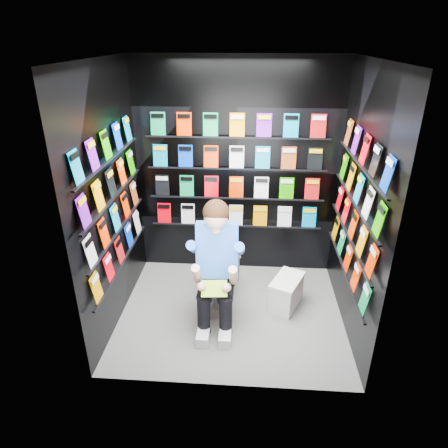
{
  "coord_description": "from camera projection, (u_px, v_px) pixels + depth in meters",
  "views": [
    {
      "loc": [
        0.17,
        -3.54,
        2.79
      ],
      "look_at": [
        -0.09,
        0.15,
        1.01
      ],
      "focal_mm": 32.0,
      "sensor_mm": 36.0,
      "label": 1
    }
  ],
  "objects": [
    {
      "name": "wall_front",
      "position": [
        225.0,
        257.0,
        2.94
      ],
      "size": [
        2.4,
        0.04,
        2.6
      ],
      "primitive_type": "cube",
      "color": "black",
      "rests_on": "floor"
    },
    {
      "name": "wall_back",
      "position": [
        237.0,
        172.0,
        4.74
      ],
      "size": [
        2.4,
        0.04,
        2.6
      ],
      "primitive_type": "cube",
      "color": "black",
      "rests_on": "floor"
    },
    {
      "name": "held_comic",
      "position": [
        214.0,
        289.0,
        3.82
      ],
      "size": [
        0.26,
        0.17,
        0.1
      ],
      "primitive_type": "cube",
      "rotation": [
        -0.96,
        0.0,
        0.09
      ],
      "color": "green",
      "rests_on": "reader"
    },
    {
      "name": "floor",
      "position": [
        231.0,
        313.0,
        4.4
      ],
      "size": [
        2.4,
        2.4,
        0.0
      ],
      "primitive_type": "plane",
      "color": "slate",
      "rests_on": "ground"
    },
    {
      "name": "comics_left",
      "position": [
        113.0,
        201.0,
        3.91
      ],
      "size": [
        0.06,
        1.7,
        1.37
      ],
      "primitive_type": null,
      "color": "red",
      "rests_on": "wall_left"
    },
    {
      "name": "ceiling",
      "position": [
        234.0,
        58.0,
        3.28
      ],
      "size": [
        2.4,
        2.4,
        0.0
      ],
      "primitive_type": "plane",
      "color": "white",
      "rests_on": "floor"
    },
    {
      "name": "longbox",
      "position": [
        286.0,
        294.0,
        4.44
      ],
      "size": [
        0.4,
        0.5,
        0.33
      ],
      "primitive_type": "cube",
      "rotation": [
        0.0,
        0.0,
        -0.43
      ],
      "color": "white",
      "rests_on": "floor"
    },
    {
      "name": "wall_right",
      "position": [
        359.0,
        208.0,
        3.76
      ],
      "size": [
        0.04,
        2.0,
        2.6
      ],
      "primitive_type": "cube",
      "color": "black",
      "rests_on": "floor"
    },
    {
      "name": "reader",
      "position": [
        217.0,
        250.0,
        4.03
      ],
      "size": [
        0.64,
        0.88,
        1.54
      ],
      "primitive_type": null,
      "rotation": [
        0.0,
        0.0,
        0.09
      ],
      "color": "blue",
      "rests_on": "toilet"
    },
    {
      "name": "longbox_lid",
      "position": [
        287.0,
        280.0,
        4.36
      ],
      "size": [
        0.43,
        0.53,
        0.03
      ],
      "primitive_type": "cube",
      "rotation": [
        0.0,
        0.0,
        -0.43
      ],
      "color": "white",
      "rests_on": "longbox"
    },
    {
      "name": "comics_right",
      "position": [
        356.0,
        207.0,
        3.76
      ],
      "size": [
        0.06,
        1.7,
        1.37
      ],
      "primitive_type": null,
      "color": "red",
      "rests_on": "wall_right"
    },
    {
      "name": "wall_left",
      "position": [
        110.0,
        201.0,
        3.91
      ],
      "size": [
        0.04,
        2.0,
        2.6
      ],
      "primitive_type": "cube",
      "color": "black",
      "rests_on": "floor"
    },
    {
      "name": "toilet",
      "position": [
        220.0,
        267.0,
        4.56
      ],
      "size": [
        0.48,
        0.78,
        0.73
      ],
      "primitive_type": "imported",
      "rotation": [
        0.0,
        0.0,
        3.23
      ],
      "color": "white",
      "rests_on": "floor"
    },
    {
      "name": "comics_back",
      "position": [
        237.0,
        172.0,
        4.71
      ],
      "size": [
        2.1,
        0.06,
        1.37
      ],
      "primitive_type": null,
      "color": "red",
      "rests_on": "wall_back"
    }
  ]
}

